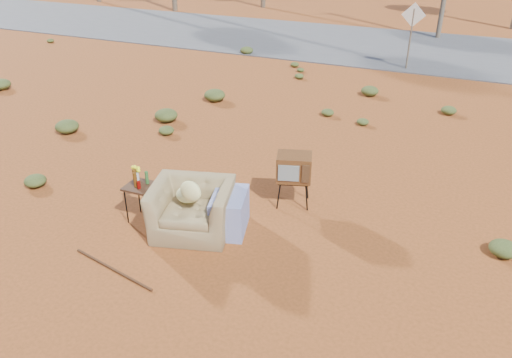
% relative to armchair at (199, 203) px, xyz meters
% --- Properties ---
extents(ground, '(140.00, 140.00, 0.00)m').
position_rel_armchair_xyz_m(ground, '(0.16, -0.55, -0.53)').
color(ground, '#94451D').
rests_on(ground, ground).
extents(highway, '(140.00, 7.00, 0.04)m').
position_rel_armchair_xyz_m(highway, '(0.16, 14.45, -0.51)').
color(highway, '#565659').
rests_on(highway, ground).
extents(armchair, '(1.66, 1.33, 1.13)m').
position_rel_armchair_xyz_m(armchair, '(0.00, 0.00, 0.00)').
color(armchair, olive).
rests_on(armchair, ground).
extents(tv_unit, '(0.72, 0.64, 0.98)m').
position_rel_armchair_xyz_m(tv_unit, '(1.13, 1.44, 0.20)').
color(tv_unit, black).
rests_on(tv_unit, ground).
extents(side_table, '(0.48, 0.48, 0.95)m').
position_rel_armchair_xyz_m(side_table, '(-1.10, -0.07, 0.17)').
color(side_table, '#3C2415').
rests_on(side_table, ground).
extents(rusty_bar, '(1.61, 0.38, 0.04)m').
position_rel_armchair_xyz_m(rusty_bar, '(-0.67, -1.46, -0.51)').
color(rusty_bar, '#482713').
rests_on(rusty_bar, ground).
extents(road_sign, '(0.78, 0.06, 2.19)m').
position_rel_armchair_xyz_m(road_sign, '(1.66, 11.45, 0.97)').
color(road_sign, brown).
rests_on(road_sign, ground).
extents(scrub_patch, '(17.49, 8.07, 0.33)m').
position_rel_armchair_xyz_m(scrub_patch, '(-0.66, 3.86, -0.39)').
color(scrub_patch, '#485223').
rests_on(scrub_patch, ground).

